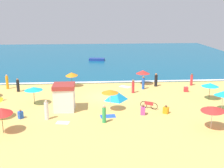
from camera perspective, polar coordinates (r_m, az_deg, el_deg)
name	(u,v)px	position (r m, az deg, el deg)	size (l,w,h in m)	color
ground_plane	(103,97)	(31.54, -1.80, -2.64)	(60.00, 60.00, 0.00)	#EDBC60
ocean_water	(98,56)	(58.82, -2.89, 5.73)	(60.00, 44.00, 0.10)	#0F567A
wave_breaker_foam	(102,82)	(37.56, -2.19, 0.43)	(57.00, 0.70, 0.01)	white
lifeguard_cabana	(64,97)	(27.42, -9.85, -2.66)	(2.09, 2.08, 2.65)	white
beach_umbrella_0	(34,89)	(29.67, -15.94, -0.93)	(2.18, 2.18, 1.89)	#4C3823
beach_umbrella_1	(72,74)	(35.51, -8.38, 2.05)	(1.91, 1.94, 1.98)	#4C3823
beach_umbrella_2	(110,91)	(26.64, -0.41, -1.55)	(1.73, 1.74, 2.16)	silver
beach_umbrella_3	(213,109)	(24.08, 20.13, -4.83)	(2.64, 2.63, 2.04)	silver
beach_umbrella_4	(1,111)	(23.51, -21.99, -5.17)	(2.37, 2.39, 2.25)	#4C3823
beach_umbrella_7	(223,93)	(28.91, 22.03, -1.82)	(2.47, 2.47, 2.04)	silver
beach_umbrella_8	(210,85)	(31.95, 19.66, -0.14)	(2.55, 2.55, 1.89)	#4C3823
beach_umbrella_9	(143,72)	(36.46, 6.42, 2.49)	(2.29, 2.29, 1.93)	#4C3823
beach_tent	(116,95)	(30.18, 0.87, -2.38)	(2.33, 2.14, 1.09)	#1999D8
parked_bicycle	(149,105)	(27.95, 7.64, -4.31)	(1.61, 0.95, 0.76)	black
beachgoer_0	(156,80)	(36.06, 9.09, 0.79)	(0.44, 0.44, 1.74)	black
beachgoer_1	(192,80)	(37.52, 16.14, 0.84)	(0.35, 0.35, 1.60)	red
beachgoer_2	(166,110)	(26.99, 11.09, -5.28)	(0.66, 0.66, 0.83)	orange
beachgoer_3	(7,82)	(36.85, -20.89, 0.38)	(0.40, 0.40, 1.85)	orange
beachgoer_4	(47,110)	(25.57, -13.39, -5.35)	(0.50, 0.50, 1.84)	white
beachgoer_5	(186,89)	(34.58, 15.06, -1.03)	(0.55, 0.55, 0.77)	red
beachgoer_6	(18,85)	(35.18, -18.90, -0.29)	(0.40, 0.40, 1.65)	black
beachgoer_7	(133,87)	(32.85, 4.38, -0.52)	(0.33, 0.33, 1.63)	red
beachgoer_8	(104,114)	(24.24, -1.66, -6.28)	(0.34, 0.34, 1.63)	green
beachgoer_9	(21,115)	(26.62, -18.40, -6.02)	(0.55, 0.55, 0.86)	blue
beachgoer_10	(143,83)	(34.56, 6.49, 0.22)	(0.38, 0.38, 1.66)	blue
beachgoer_12	(143,110)	(26.29, 6.42, -5.43)	(0.51, 0.51, 1.00)	#D84CA5
beach_towel_0	(63,96)	(32.08, -10.04, -2.56)	(0.80, 1.64, 0.01)	white
beach_towel_1	(63,123)	(24.85, -10.17, -7.88)	(1.24, 0.90, 0.01)	white
beach_towel_2	(108,116)	(25.88, -0.85, -6.68)	(1.51, 1.05, 0.01)	blue
beach_towel_3	(125,87)	(35.63, 2.72, -0.55)	(1.70, 1.62, 0.01)	white
small_boat_0	(97,59)	(53.55, -3.16, 5.11)	(3.08, 1.72, 0.48)	navy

